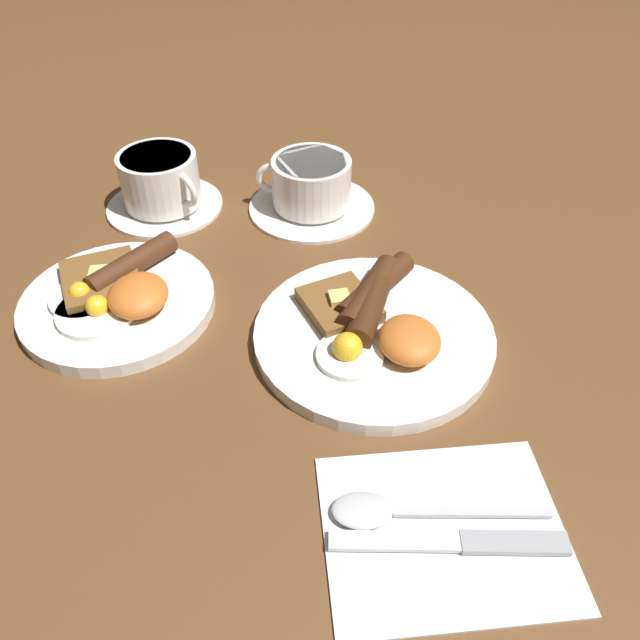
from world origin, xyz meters
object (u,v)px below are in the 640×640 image
teacup_far (161,184)px  spoon (386,511)px  knife (463,542)px  breakfast_plate_far (117,297)px  breakfast_plate_near (373,328)px  teacup_near (311,188)px

teacup_far → spoon: 0.50m
knife → spoon: (0.03, 0.05, 0.00)m
breakfast_plate_far → knife: breakfast_plate_far is taller
breakfast_plate_near → teacup_far: teacup_far is taller
teacup_near → knife: (-0.47, -0.08, -0.02)m
breakfast_plate_near → teacup_far: size_ratio=1.61×
breakfast_plate_far → knife: (-0.29, -0.29, -0.01)m
breakfast_plate_near → teacup_near: teacup_near is taller
teacup_far → breakfast_plate_far: bearing=172.3°
teacup_far → knife: bearing=-151.1°
breakfast_plate_near → breakfast_plate_far: size_ratio=1.18×
teacup_near → knife: 0.47m
teacup_far → breakfast_plate_near: bearing=-138.3°
breakfast_plate_near → breakfast_plate_far: breakfast_plate_far is taller
teacup_near → teacup_far: size_ratio=1.09×
knife → breakfast_plate_far: bearing=-39.6°
breakfast_plate_far → spoon: size_ratio=1.20×
breakfast_plate_near → breakfast_plate_far: 0.27m
breakfast_plate_far → teacup_far: teacup_far is taller
teacup_far → knife: teacup_far is taller
breakfast_plate_far → teacup_far: size_ratio=1.37×
teacup_near → breakfast_plate_far: bearing=129.9°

